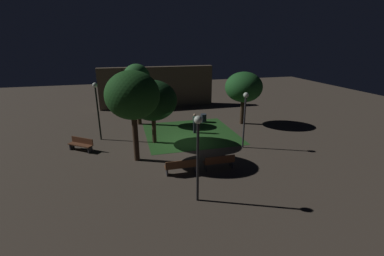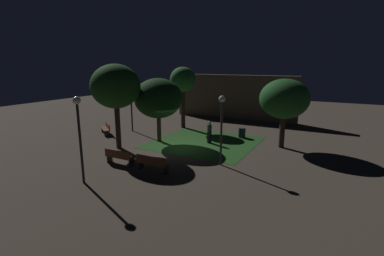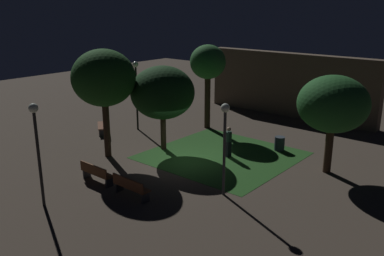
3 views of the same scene
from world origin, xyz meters
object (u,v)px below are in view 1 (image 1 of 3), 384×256
Objects in this scene: bench_by_lamp at (219,162)px; lamp_post_plaza_west at (198,144)px; tree_tall_center at (244,87)px; trash_bin at (203,118)px; tree_near_wall at (153,101)px; lamp_post_path_center at (97,101)px; lamp_post_near_wall at (245,110)px; pedestrian at (195,123)px; tree_right_canopy at (133,96)px; tree_back_left at (137,78)px; bench_near_trees at (181,166)px; bench_corner at (81,144)px.

lamp_post_plaza_west is at bearing -127.56° from bench_by_lamp.
trash_bin is (-3.21, 1.27, -2.90)m from tree_tall_center.
tree_near_wall reaches higher than lamp_post_plaza_west.
lamp_post_near_wall is (9.72, -4.15, -0.25)m from lamp_post_path_center.
tree_tall_center is 5.51m from pedestrian.
tree_right_canopy reaches higher than tree_back_left.
bench_near_trees is at bearing -114.42° from trash_bin.
bench_by_lamp is at bearing 0.00° from bench_near_trees.
trash_bin is (6.41, 6.58, -3.72)m from tree_right_canopy.
pedestrian is at bearing 10.19° from bench_corner.
trash_bin is (4.97, 3.90, -2.76)m from tree_near_wall.
bench_near_trees is at bearing -152.02° from lamp_post_near_wall.
lamp_post_near_wall is at bearing 43.98° from bench_by_lamp.
lamp_post_plaza_west reaches higher than bench_by_lamp.
bench_near_trees is 7.67m from bench_corner.
lamp_post_path_center is at bearing 177.33° from pedestrian.
bench_near_trees is 0.46× the size of lamp_post_near_wall.
tree_tall_center is at bearing 65.82° from lamp_post_near_wall.
bench_corner is at bearing -157.60° from trash_bin.
lamp_post_plaza_west is at bearing -124.23° from tree_tall_center.
lamp_post_near_wall is (6.62, -7.33, -1.41)m from tree_back_left.
tree_back_left is at bearing 111.06° from bench_by_lamp.
bench_by_lamp is 0.44× the size of lamp_post_plaza_west.
tree_near_wall is 4.19m from lamp_post_path_center.
bench_by_lamp is at bearing -44.43° from lamp_post_path_center.
lamp_post_near_wall is 0.94× the size of lamp_post_plaza_west.
tree_near_wall is (-8.18, -2.62, -0.14)m from tree_tall_center.
bench_by_lamp is 11.32m from tree_back_left.
bench_near_trees reaches higher than trash_bin.
tree_back_left is (-3.85, 10.00, 3.63)m from bench_by_lamp.
bench_near_trees is 6.98m from pedestrian.
lamp_post_path_center reaches higher than trash_bin.
tree_right_canopy reaches higher than trash_bin.
trash_bin is (-0.90, 6.41, -2.32)m from lamp_post_near_wall.
tree_near_wall reaches higher than lamp_post_path_center.
bench_corner is at bearing 168.03° from lamp_post_near_wall.
trash_bin is at bearing 38.11° from tree_near_wall.
lamp_post_near_wall is at bearing -114.18° from tree_tall_center.
tree_near_wall is 7.95m from lamp_post_plaza_west.
tree_right_canopy is at bearing -95.27° from tree_back_left.
bench_by_lamp is at bearing 52.44° from lamp_post_plaza_west.
tree_tall_center is at bearing 17.80° from tree_near_wall.
bench_corner is 0.33× the size of tree_back_left.
lamp_post_near_wall is (2.76, 2.67, 2.23)m from bench_by_lamp.
trash_bin is at bearing 158.35° from tree_tall_center.
trash_bin is at bearing 22.40° from bench_corner.
lamp_post_near_wall reaches higher than bench_corner.
bench_near_trees is at bearing -111.62° from pedestrian.
lamp_post_near_wall is 4.90m from pedestrian.
tree_tall_center is 1.07× the size of lamp_post_path_center.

